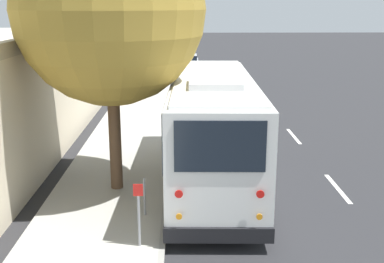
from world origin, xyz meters
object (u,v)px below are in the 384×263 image
at_px(parked_sedan_blue, 191,74).
at_px(parked_sedan_navy, 196,92).
at_px(sign_post_near, 139,214).
at_px(parked_sedan_silver, 188,63).
at_px(sign_post_far, 145,197).
at_px(shuttle_bus, 212,124).

bearing_deg(parked_sedan_blue, parked_sedan_navy, 177.28).
distance_m(parked_sedan_navy, sign_post_near, 17.31).
distance_m(parked_sedan_silver, sign_post_far, 29.24).
bearing_deg(parked_sedan_navy, shuttle_bus, 177.50).
distance_m(parked_sedan_blue, sign_post_near, 24.71).
distance_m(parked_sedan_navy, parked_sedan_blue, 7.44).
distance_m(parked_sedan_blue, sign_post_far, 23.06).
xyz_separation_m(parked_sedan_blue, sign_post_near, (-24.65, 1.65, 0.33)).
bearing_deg(sign_post_near, sign_post_far, 0.00).
bearing_deg(parked_sedan_silver, parked_sedan_navy, -177.79).
relative_size(parked_sedan_blue, parked_sedan_silver, 1.02).
xyz_separation_m(shuttle_bus, sign_post_far, (-2.73, 1.92, -1.24)).
height_order(parked_sedan_silver, sign_post_near, sign_post_near).
relative_size(parked_sedan_blue, sign_post_near, 3.08).
bearing_deg(parked_sedan_blue, sign_post_far, 172.31).
bearing_deg(parked_sedan_silver, sign_post_far, 178.18).
height_order(shuttle_bus, sign_post_far, shuttle_bus).
distance_m(parked_sedan_navy, sign_post_far, 15.66).
xyz_separation_m(parked_sedan_silver, sign_post_near, (-30.85, 1.51, 0.30)).
distance_m(parked_sedan_blue, parked_sedan_silver, 6.20).
relative_size(parked_sedan_silver, sign_post_near, 3.03).
xyz_separation_m(shuttle_bus, parked_sedan_navy, (12.83, 0.15, -1.30)).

